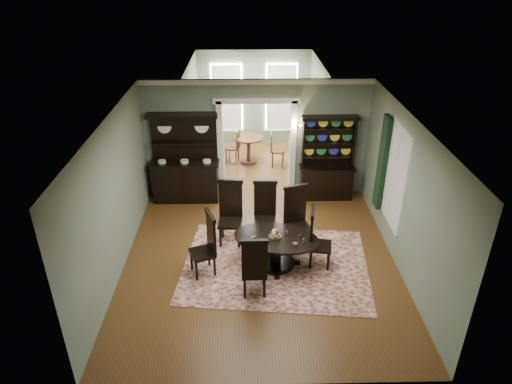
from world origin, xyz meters
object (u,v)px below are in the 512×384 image
sideboard (186,171)px  parlor_table (249,146)px  dining_table (276,246)px  welsh_dresser (327,169)px

sideboard → parlor_table: 2.73m
parlor_table → sideboard: bearing=-125.6°
dining_table → sideboard: size_ratio=0.86×
dining_table → welsh_dresser: bearing=78.4°
dining_table → parlor_table: bearing=110.8°
dining_table → welsh_dresser: size_ratio=0.90×
welsh_dresser → parlor_table: welsh_dresser is taller
sideboard → parlor_table: size_ratio=2.57×
welsh_dresser → parlor_table: size_ratio=2.46×
sideboard → welsh_dresser: (3.54, 0.03, -0.00)m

